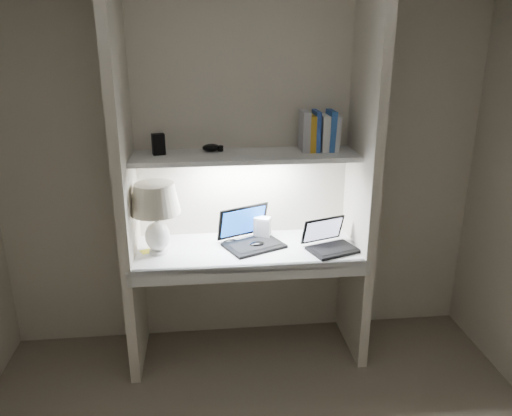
{
  "coord_description": "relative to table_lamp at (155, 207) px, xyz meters",
  "views": [
    {
      "loc": [
        -0.26,
        -1.7,
        2.07
      ],
      "look_at": [
        0.04,
        1.05,
        1.1
      ],
      "focal_mm": 35.0,
      "sensor_mm": 36.0,
      "label": 1
    }
  ],
  "objects": [
    {
      "name": "back_wall",
      "position": [
        0.56,
        0.29,
        0.17
      ],
      "size": [
        3.2,
        0.01,
        2.5
      ],
      "primitive_type": "cube",
      "color": "beige",
      "rests_on": "floor"
    },
    {
      "name": "alcove_panel_left",
      "position": [
        -0.17,
        0.02,
        0.17
      ],
      "size": [
        0.06,
        0.55,
        2.5
      ],
      "primitive_type": "cube",
      "color": "beige",
      "rests_on": "floor"
    },
    {
      "name": "alcove_panel_right",
      "position": [
        1.29,
        0.02,
        0.17
      ],
      "size": [
        0.06,
        0.55,
        2.5
      ],
      "primitive_type": "cube",
      "color": "beige",
      "rests_on": "floor"
    },
    {
      "name": "desk",
      "position": [
        0.56,
        0.02,
        -0.33
      ],
      "size": [
        1.4,
        0.55,
        0.04
      ],
      "primitive_type": "cube",
      "color": "white",
      "rests_on": "alcove_panel_left"
    },
    {
      "name": "desk_apron",
      "position": [
        0.56,
        -0.24,
        -0.36
      ],
      "size": [
        1.46,
        0.03,
        0.1
      ],
      "primitive_type": "cube",
      "color": "silver",
      "rests_on": "desk"
    },
    {
      "name": "shelf",
      "position": [
        0.56,
        0.11,
        0.27
      ],
      "size": [
        1.4,
        0.36,
        0.03
      ],
      "primitive_type": "cube",
      "color": "silver",
      "rests_on": "back_wall"
    },
    {
      "name": "strip_light",
      "position": [
        0.56,
        0.11,
        0.25
      ],
      "size": [
        0.6,
        0.04,
        0.02
      ],
      "primitive_type": "cube",
      "color": "white",
      "rests_on": "shelf"
    },
    {
      "name": "table_lamp",
      "position": [
        0.0,
        0.0,
        0.0
      ],
      "size": [
        0.31,
        0.31,
        0.45
      ],
      "color": "white",
      "rests_on": "desk"
    },
    {
      "name": "laptop_main",
      "position": [
        0.58,
        0.07,
        -0.25
      ],
      "size": [
        0.45,
        0.43,
        0.24
      ],
      "rotation": [
        0.0,
        0.0,
        0.43
      ],
      "color": "black",
      "rests_on": "desk"
    },
    {
      "name": "laptop_netbook",
      "position": [
        1.08,
        -0.05,
        -0.26
      ],
      "size": [
        0.36,
        0.34,
        0.19
      ],
      "rotation": [
        0.0,
        0.0,
        0.34
      ],
      "color": "black",
      "rests_on": "desk"
    },
    {
      "name": "speaker",
      "position": [
        0.68,
        0.17,
        -0.23
      ],
      "size": [
        0.13,
        0.11,
        0.15
      ],
      "primitive_type": "cube",
      "rotation": [
        0.0,
        0.0,
        -0.43
      ],
      "color": "silver",
      "rests_on": "desk"
    },
    {
      "name": "mouse",
      "position": [
        0.63,
        0.02,
        -0.29
      ],
      "size": [
        0.12,
        0.09,
        0.04
      ],
      "primitive_type": "ellipsoid",
      "rotation": [
        0.0,
        0.0,
        0.24
      ],
      "color": "black",
      "rests_on": "desk"
    },
    {
      "name": "cable_coil",
      "position": [
        0.46,
        0.1,
        -0.3
      ],
      "size": [
        0.12,
        0.12,
        0.01
      ],
      "primitive_type": "torus",
      "rotation": [
        0.0,
        0.0,
        0.17
      ],
      "color": "black",
      "rests_on": "desk"
    },
    {
      "name": "sticky_note",
      "position": [
        -0.08,
        0.03,
        -0.3
      ],
      "size": [
        0.09,
        0.09,
        0.0
      ],
      "primitive_type": "cube",
      "rotation": [
        0.0,
        0.0,
        0.45
      ],
      "color": "yellow",
      "rests_on": "desk"
    },
    {
      "name": "book_row",
      "position": [
        1.03,
        0.16,
        0.41
      ],
      "size": [
        0.24,
        0.17,
        0.25
      ],
      "color": "#BBBBBB",
      "rests_on": "shelf"
    },
    {
      "name": "shelf_box",
      "position": [
        0.03,
        0.15,
        0.35
      ],
      "size": [
        0.09,
        0.07,
        0.13
      ],
      "primitive_type": "cube",
      "rotation": [
        0.0,
        0.0,
        0.24
      ],
      "color": "black",
      "rests_on": "shelf"
    },
    {
      "name": "shelf_gadget",
      "position": [
        0.35,
        0.2,
        0.31
      ],
      "size": [
        0.12,
        0.09,
        0.05
      ],
      "primitive_type": "ellipsoid",
      "rotation": [
        0.0,
        0.0,
        0.09
      ],
      "color": "black",
      "rests_on": "shelf"
    }
  ]
}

